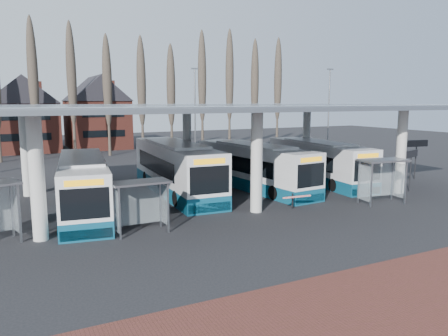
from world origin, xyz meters
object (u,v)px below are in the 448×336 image
bus_0 (83,186)px  bus_2 (254,167)px  shelter_1 (140,195)px  shelter_2 (381,171)px  bus_1 (176,169)px  bus_3 (317,162)px

bus_0 → bus_2: bus_2 is taller
bus_0 → shelter_1: bearing=-63.7°
shelter_1 → bus_0: bearing=106.9°
bus_2 → shelter_2: (4.86, -7.93, 0.50)m
bus_1 → bus_0: bearing=-155.6°
bus_0 → shelter_2: size_ratio=3.73×
bus_0 → bus_2: 12.85m
shelter_1 → shelter_2: shelter_2 is taller
shelter_2 → bus_3: bearing=88.1°
bus_3 → shelter_2: bearing=-94.0°
shelter_2 → bus_1: bearing=146.7°
bus_0 → shelter_1: (1.87, -5.65, 0.37)m
bus_3 → bus_0: bearing=-170.4°
shelter_1 → shelter_2: size_ratio=0.89×
bus_1 → shelter_2: 14.06m
bus_1 → shelter_2: (10.74, -9.06, 0.37)m
bus_2 → bus_1: bearing=163.5°
shelter_2 → shelter_1: bearing=-175.8°
bus_2 → shelter_1: bearing=-152.1°
bus_3 → shelter_2: 8.08m
shelter_2 → bus_2: bearing=128.4°
bus_2 → bus_3: size_ratio=1.02×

